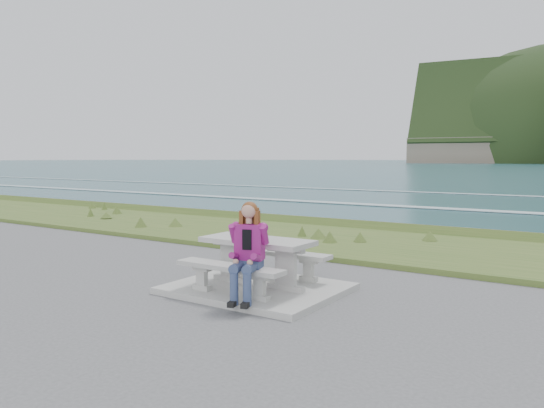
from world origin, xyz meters
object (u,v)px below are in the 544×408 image
(picnic_table, at_px, (257,249))
(bench_landward, at_px, (230,271))
(bench_seaward, at_px, (281,257))
(seated_woman, at_px, (246,265))

(picnic_table, bearing_deg, bench_landward, -90.00)
(picnic_table, height_order, bench_seaward, picnic_table)
(picnic_table, xyz_separation_m, bench_landward, (0.00, -0.70, -0.23))
(bench_landward, relative_size, bench_seaward, 1.00)
(bench_landward, distance_m, bench_seaward, 1.40)
(bench_seaward, xyz_separation_m, seated_woman, (0.40, -1.53, 0.17))
(picnic_table, bearing_deg, seated_woman, -64.07)
(bench_seaward, height_order, seated_woman, seated_woman)
(bench_landward, bearing_deg, picnic_table, 90.00)
(picnic_table, bearing_deg, bench_seaward, 90.00)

